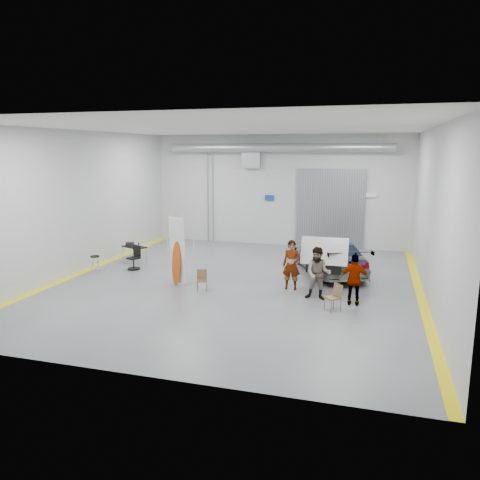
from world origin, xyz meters
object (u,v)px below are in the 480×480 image
(folding_chair_near, at_px, (202,285))
(office_chair, at_px, (134,259))
(person_c, at_px, (355,280))
(work_table, at_px, (133,246))
(person_a, at_px, (292,265))
(shop_stool, at_px, (95,265))
(person_b, at_px, (318,274))
(sedan_car, at_px, (329,255))
(folding_chair_far, at_px, (333,303))
(surfboard_display, at_px, (179,257))

(folding_chair_near, distance_m, office_chair, 4.61)
(person_c, distance_m, work_table, 10.85)
(person_a, relative_size, folding_chair_near, 2.37)
(person_c, xyz_separation_m, shop_stool, (-10.79, 1.16, -0.50))
(work_table, bearing_deg, person_c, -18.80)
(person_a, relative_size, person_b, 1.00)
(work_table, bearing_deg, sedan_car, 3.98)
(person_c, xyz_separation_m, folding_chair_far, (-0.64, -0.85, -0.60))
(shop_stool, bearing_deg, office_chair, 41.99)
(office_chair, bearing_deg, work_table, 140.17)
(surfboard_display, xyz_separation_m, shop_stool, (-4.15, 0.65, -0.76))
(surfboard_display, bearing_deg, person_a, 30.31)
(person_a, height_order, folding_chair_near, person_a)
(person_b, xyz_separation_m, surfboard_display, (-5.39, 0.24, 0.21))
(folding_chair_far, xyz_separation_m, work_table, (-9.64, 4.35, 0.46))
(sedan_car, distance_m, surfboard_display, 6.51)
(surfboard_display, relative_size, work_table, 2.16)
(surfboard_display, relative_size, shop_stool, 3.68)
(person_b, bearing_deg, office_chair, 168.18)
(shop_stool, bearing_deg, surfboard_display, -8.93)
(office_chair, bearing_deg, sedan_car, 32.19)
(person_c, bearing_deg, sedan_car, -73.59)
(person_b, xyz_separation_m, office_chair, (-8.30, 2.00, -0.48))
(work_table, relative_size, office_chair, 1.26)
(surfboard_display, distance_m, shop_stool, 4.27)
(folding_chair_near, bearing_deg, surfboard_display, 138.54)
(office_chair, bearing_deg, surfboard_display, -11.61)
(office_chair, bearing_deg, person_a, 11.34)
(shop_stool, xyz_separation_m, office_chair, (1.24, 1.12, 0.07))
(folding_chair_far, xyz_separation_m, shop_stool, (-10.16, 2.01, 0.10))
(sedan_car, height_order, person_a, person_a)
(folding_chair_far, height_order, work_table, work_table)
(sedan_car, xyz_separation_m, person_b, (-0.01, -3.85, 0.19))
(folding_chair_near, distance_m, work_table, 5.89)
(sedan_car, bearing_deg, folding_chair_near, 19.80)
(shop_stool, relative_size, office_chair, 0.74)
(surfboard_display, xyz_separation_m, folding_chair_far, (6.01, -1.36, -0.86))
(person_b, relative_size, shop_stool, 2.44)
(work_table, bearing_deg, person_a, -16.03)
(surfboard_display, xyz_separation_m, folding_chair_near, (1.12, -0.46, -0.90))
(person_a, xyz_separation_m, person_c, (2.37, -1.23, -0.06))
(sedan_car, bearing_deg, surfboard_display, 10.01)
(person_c, distance_m, office_chair, 9.83)
(person_a, bearing_deg, folding_chair_near, -160.82)
(folding_chair_near, bearing_deg, shop_stool, 148.91)
(person_a, relative_size, shop_stool, 2.45)
(folding_chair_far, relative_size, shop_stool, 1.18)
(shop_stool, distance_m, work_table, 2.42)
(person_a, bearing_deg, person_c, -28.63)
(folding_chair_near, bearing_deg, person_a, 1.24)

